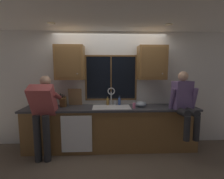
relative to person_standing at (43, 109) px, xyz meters
The scene contains 24 objects.
back_wall 1.50m from the person_standing, 28.36° to the left, with size 6.00×0.12×2.55m, color silver.
ceiling_downlight_left 1.58m from the person_standing, ahead, with size 0.14×0.14×0.01m, color #FFEAB2.
ceiling_downlight_right 2.84m from the person_standing, ahead, with size 0.14×0.14×0.01m, color #FFEAB2.
window_glass 1.55m from the person_standing, 25.64° to the left, with size 1.10×0.02×0.95m, color black.
window_frame_top 1.79m from the person_standing, 25.29° to the left, with size 1.17×0.02×0.04m, color brown.
window_frame_bottom 1.45m from the person_standing, 25.29° to the left, with size 1.17×0.02×0.04m, color brown.
window_frame_left 1.11m from the person_standing, 39.81° to the left, with size 0.04×0.02×0.95m, color brown.
window_frame_right 2.05m from the person_standing, 18.24° to the left, with size 0.04×0.02×0.95m, color brown.
window_mullion_center 1.55m from the person_standing, 25.21° to the left, with size 0.02×0.02×0.95m, color brown.
lower_cabinet_run 1.44m from the person_standing, 15.04° to the left, with size 3.60×0.58×0.88m, color brown.
countertop 1.33m from the person_standing, 14.21° to the left, with size 3.66×0.62×0.04m, color #38383D.
dishwasher_front 0.80m from the person_standing, ahead, with size 0.60×0.02×0.74m, color white.
upper_cabinet_left 1.09m from the person_standing, 47.35° to the left, with size 0.60×0.36×0.72m.
upper_cabinet_right 2.41m from the person_standing, 12.05° to the left, with size 0.60×0.36×0.72m.
sink 1.36m from the person_standing, 14.42° to the left, with size 0.80×0.46×0.21m.
faucet 1.43m from the person_standing, 21.43° to the left, with size 0.18×0.09×0.40m.
person_standing is the anchor object (origin of this frame).
person_sitting_on_counter 2.75m from the person_standing, ahead, with size 0.54×0.64×1.26m.
knife_block 0.48m from the person_standing, 53.78° to the left, with size 0.12×0.18×0.32m.
cutting_board 0.76m from the person_standing, 47.12° to the left, with size 0.29×0.02×0.38m, color #997047.
mixing_bowl 1.98m from the person_standing, 10.27° to the left, with size 0.24×0.24×0.12m, color #8C99A8.
soap_dispenser 1.78m from the person_standing, ahead, with size 0.06×0.07×0.16m.
bottle_green_glass 1.59m from the person_standing, 20.07° to the left, with size 0.06×0.06×0.21m.
bottle_tall_clear 1.35m from the person_standing, 23.85° to the left, with size 0.06×0.06×0.20m.
Camera 1 is at (-0.11, -3.71, 1.72)m, focal length 26.23 mm.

